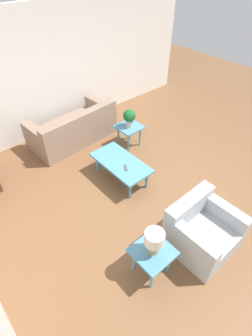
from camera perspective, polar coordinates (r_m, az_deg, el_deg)
name	(u,v)px	position (r m, az deg, el deg)	size (l,w,h in m)	color
ground_plane	(155,187)	(4.98, 6.35, -4.19)	(14.00, 14.00, 0.00)	brown
wall_right	(60,69)	(6.34, -14.11, 20.09)	(0.12, 7.20, 2.70)	white
sofa	(74,129)	(6.07, -11.28, 8.28)	(1.05, 1.96, 0.79)	gray
armchair	(201,231)	(4.09, 16.04, -12.96)	(0.86, 0.90, 0.79)	#A8ADB2
coffee_table	(121,164)	(4.87, -1.12, 0.96)	(1.18, 0.61, 0.42)	teal
side_table_plant	(129,129)	(5.75, 0.70, 8.45)	(0.51, 0.51, 0.49)	teal
side_table_lamp	(152,254)	(3.64, 5.78, -18.17)	(0.51, 0.51, 0.49)	teal
potted_plant	(129,117)	(5.59, 0.73, 11.06)	(0.27, 0.27, 0.39)	#B2ADA3
table_lamp	(154,240)	(3.36, 6.16, -15.36)	(0.25, 0.25, 0.39)	#997F4C
remote_control	(126,168)	(4.70, -0.04, 0.07)	(0.16, 0.12, 0.02)	#4C4C51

